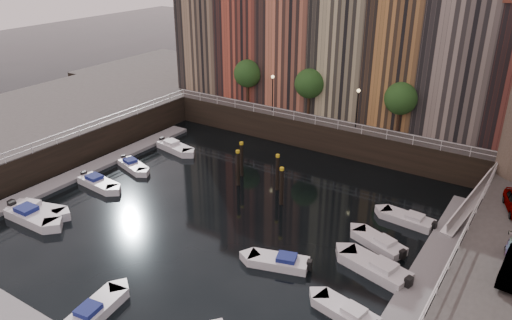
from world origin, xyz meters
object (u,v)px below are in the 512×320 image
Objects in this scene: boat_left_0 at (32,216)px; boat_left_2 at (98,183)px; gangway at (473,199)px; boat_left_1 at (35,210)px; mooring_pilings at (259,172)px.

boat_left_0 reaches higher than boat_left_2.
gangway is at bearing 27.57° from boat_left_2.
boat_left_1 is at bearing -87.44° from boat_left_2.
boat_left_1 is at bearing -148.34° from gangway.
boat_left_1 is (-12.88, -14.03, -1.26)m from mooring_pilings.
boat_left_0 is at bearing -129.67° from mooring_pilings.
gangway is 1.30× the size of mooring_pilings.
mooring_pilings is 1.24× the size of boat_left_1.
mooring_pilings is 1.37× the size of boat_left_2.
mooring_pilings reaches higher than boat_left_2.
boat_left_1 is at bearing 127.44° from boat_left_0.
boat_left_2 is at bearing -148.41° from mooring_pilings.
mooring_pilings is at bearing 36.74° from boat_left_2.
mooring_pilings is 14.84m from boat_left_2.
boat_left_0 is at bearing -67.93° from boat_left_1.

